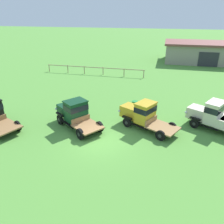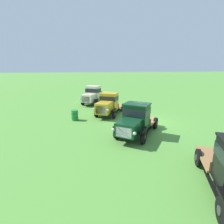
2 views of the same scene
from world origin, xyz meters
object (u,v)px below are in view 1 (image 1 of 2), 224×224
(vintage_truck_midrow_center, at_px, (143,114))
(oil_drum_beside_row, at_px, (135,106))
(farm_shed, at_px, (223,53))
(vintage_truck_second_in_line, at_px, (75,112))
(vintage_truck_far_side, at_px, (217,117))

(vintage_truck_midrow_center, distance_m, oil_drum_beside_row, 3.37)
(farm_shed, distance_m, oil_drum_beside_row, 27.96)
(vintage_truck_second_in_line, relative_size, oil_drum_beside_row, 5.38)
(oil_drum_beside_row, bearing_deg, vintage_truck_far_side, -17.87)
(farm_shed, bearing_deg, vintage_truck_far_side, -101.84)
(vintage_truck_midrow_center, xyz_separation_m, vintage_truck_far_side, (5.72, 0.95, -0.03))
(vintage_truck_far_side, bearing_deg, farm_shed, 78.16)
(farm_shed, bearing_deg, oil_drum_beside_row, -116.51)
(vintage_truck_second_in_line, height_order, vintage_truck_midrow_center, vintage_truck_second_in_line)
(vintage_truck_second_in_line, bearing_deg, vintage_truck_far_side, 10.35)
(vintage_truck_second_in_line, xyz_separation_m, vintage_truck_far_side, (11.07, 2.02, -0.07))
(vintage_truck_far_side, height_order, oil_drum_beside_row, vintage_truck_far_side)
(farm_shed, height_order, vintage_truck_far_side, farm_shed)
(vintage_truck_midrow_center, relative_size, oil_drum_beside_row, 5.63)
(vintage_truck_second_in_line, distance_m, oil_drum_beside_row, 6.06)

